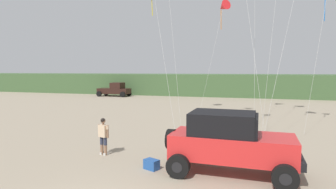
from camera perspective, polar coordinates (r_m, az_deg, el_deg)
The scene contains 6 objects.
dune_ridge at distance 44.80m, azimuth 7.71°, elevation 2.07°, with size 90.00×9.96×3.12m, color #426038.
jeep at distance 10.73m, azimuth 12.38°, elevation -9.18°, with size 4.89×2.51×2.26m.
person_watching at distance 13.08m, azimuth -12.89°, elevation -7.81°, with size 0.61×0.39×1.67m.
cooler_box at distance 11.18m, azimuth -3.34°, elevation -13.88°, with size 0.56×0.36×0.38m, color #23519E.
distant_pickup at distance 41.55m, azimuth -10.65°, elevation 0.94°, with size 4.61×2.37×1.98m.
kite_green_box at distance 22.91m, azimuth 11.07°, elevation 16.92°, with size 2.12×2.85×9.04m.
Camera 1 is at (3.63, -6.06, 3.80)m, focal length 30.24 mm.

